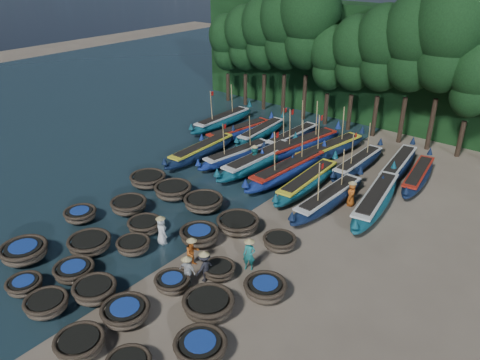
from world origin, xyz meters
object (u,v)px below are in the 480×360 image
Objects in this scene: coracle_18 at (219,270)px; coracle_13 at (172,282)px; coracle_21 at (173,190)px; coracle_14 at (208,305)px; long_boat_15 at (358,163)px; long_boat_13 at (303,145)px; coracle_12 at (133,245)px; fisherman_1 at (249,253)px; long_boat_11 at (261,132)px; long_boat_17 at (418,176)px; coracle_9 at (200,347)px; coracle_23 at (238,223)px; coracle_19 at (265,288)px; long_boat_5 at (288,170)px; fisherman_2 at (192,252)px; long_boat_10 at (239,132)px; long_boat_7 at (329,198)px; coracle_20 at (148,179)px; coracle_17 at (199,235)px; long_boat_8 at (376,200)px; coracle_24 at (279,242)px; long_boat_3 at (238,155)px; coracle_22 at (204,202)px; fisherman_3 at (204,266)px; fisherman_4 at (187,270)px; fisherman_6 at (352,193)px; long_boat_9 at (223,120)px; coracle_8 at (125,312)px; coracle_7 at (95,290)px; coracle_5 at (24,252)px; fisherman_5 at (254,157)px; fisherman_0 at (161,230)px; coracle_15 at (129,205)px; coracle_11 at (90,243)px; long_boat_12 at (292,137)px; long_boat_4 at (260,160)px; coracle_10 at (80,214)px; coracle_6 at (74,271)px; long_boat_6 at (308,182)px; long_boat_2 at (202,150)px; long_boat_14 at (329,150)px; long_boat_16 at (398,165)px; coracle_2 at (46,304)px; coracle_3 at (80,343)px; coracle_1 at (24,285)px.

coracle_13 is at bearing -117.11° from coracle_18.
coracle_14 is at bearing -35.36° from coracle_21.
long_boat_13 is at bearing 177.91° from long_boat_15.
fisherman_1 is (5.54, 2.68, 0.54)m from coracle_12.
long_boat_17 is (13.21, -0.01, -0.01)m from long_boat_11.
coracle_9 is 0.84× the size of coracle_23.
long_boat_5 is at bearing 119.46° from coracle_19.
long_boat_10 is at bearing 51.65° from fisherman_2.
coracle_20 is at bearing -152.62° from long_boat_7.
long_boat_8 is (5.65, 9.47, 0.12)m from coracle_17.
long_boat_3 reaches higher than coracle_24.
fisherman_3 is (4.75, -4.94, 0.37)m from coracle_22.
fisherman_4 is 0.96× the size of fisherman_6.
long_boat_9 reaches higher than coracle_17.
fisherman_6 is (2.72, 15.06, 0.45)m from coracle_8.
coracle_19 is 10.18m from fisherman_6.
coracle_7 is 6.23m from coracle_17.
coracle_5 is 16.21m from fisherman_5.
fisherman_0 is at bearing -77.08° from long_boat_13.
long_boat_9 is at bearing 110.71° from coracle_15.
long_boat_12 is at bearing 90.71° from coracle_11.
fisherman_4 is (5.29, -12.52, 0.22)m from long_boat_4.
coracle_10 is 12.34m from coracle_19.
long_boat_10 is (-5.68, 19.27, 0.17)m from coracle_6.
long_boat_6 is at bearing 110.11° from coracle_24.
long_boat_2 reaches higher than long_boat_6.
coracle_13 is at bearing -55.66° from long_boat_9.
long_boat_4 is at bearing -111.02° from long_boat_14.
coracle_22 is 0.31× the size of long_boat_3.
long_boat_17 is (1.03, 15.83, 0.04)m from coracle_19.
coracle_19 is 13.30m from coracle_20.
long_boat_10 reaches higher than coracle_12.
long_boat_15 is (2.28, 13.89, 0.04)m from coracle_17.
coracle_24 is at bearing -85.73° from long_boat_7.
fisherman_2 reaches higher than long_boat_16.
coracle_23 is 0.35× the size of long_boat_16.
coracle_2 is 0.79× the size of coracle_20.
long_boat_6 is 1.05× the size of long_boat_12.
long_boat_4 is (-4.93, 18.08, 0.22)m from coracle_3.
long_boat_16 is (6.73, 18.10, 0.15)m from coracle_12.
long_boat_17 is (8.95, 20.51, 0.12)m from coracle_6.
coracle_24 is 5.55m from long_boat_7.
coracle_7 is at bearing -116.52° from long_boat_17.
long_boat_13 reaches higher than coracle_1.
coracle_11 is 6.07m from fisherman_4.
fisherman_1 is at bearing -40.78° from long_boat_10.
long_boat_9 is at bearing 108.93° from coracle_1.
long_boat_12 is (7.01, 0.58, -0.03)m from long_boat_9.
coracle_18 is 0.25× the size of long_boat_15.
long_boat_10 is at bearing 121.83° from coracle_17.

